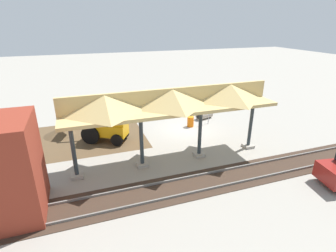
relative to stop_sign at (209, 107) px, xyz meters
The scene contains 10 objects.
ground_plane 2.89m from the stop_sign, 12.64° to the left, with size 120.00×120.00×0.00m, color gray.
dirt_work_zone 10.94m from the stop_sign, ahead, with size 9.50×7.00×0.01m, color brown.
platform_canopy 7.92m from the stop_sign, 43.83° to the left, with size 13.14×3.20×4.90m.
rail_tracks 8.71m from the stop_sign, 74.13° to the left, with size 60.00×2.58×0.15m.
stop_sign is the anchor object (origin of this frame).
backhoe 9.21m from the stop_sign, ahead, with size 5.03×3.64×2.82m.
dirt_mound 12.77m from the stop_sign, ahead, with size 4.96×4.96×1.21m, color brown.
concrete_pipe 1.82m from the stop_sign, 101.18° to the right, with size 1.72×1.19×0.76m.
brick_utility_building 16.31m from the stop_sign, 27.32° to the left, with size 3.28×3.42×4.77m, color maroon.
traffic_barrel 2.14m from the stop_sign, ahead, with size 0.56×0.56×0.90m, color orange.
Camera 1 is at (8.36, 19.00, 8.63)m, focal length 28.00 mm.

